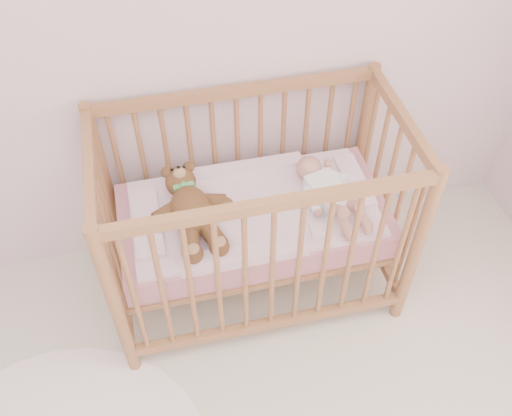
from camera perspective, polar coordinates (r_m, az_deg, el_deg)
name	(u,v)px	position (r m, az deg, el deg)	size (l,w,h in m)	color
wall_back	(113,16)	(2.38, -14.08, 18.08)	(4.00, 0.02, 2.70)	silver
crib	(254,218)	(2.63, -0.24, -0.98)	(1.36, 0.76, 1.00)	#A97247
mattress	(254,220)	(2.64, -0.24, -1.20)	(1.22, 0.62, 0.13)	#D2838F
blanket	(254,209)	(2.59, -0.25, -0.10)	(1.10, 0.58, 0.06)	#F5A9C5
baby	(327,189)	(2.59, 7.16, 1.94)	(0.26, 0.53, 0.13)	white
teddy_bear	(192,210)	(2.49, -6.45, -0.18)	(0.39, 0.56, 0.15)	brown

